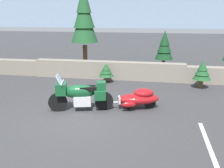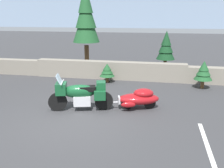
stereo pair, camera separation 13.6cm
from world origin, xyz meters
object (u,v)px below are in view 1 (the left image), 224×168
car_shaped_trailer (139,98)px  pine_tree_secondary (164,47)px  touring_motorcycle (81,94)px  pine_tree_tall (84,16)px

car_shaped_trailer → pine_tree_secondary: size_ratio=0.91×
touring_motorcycle → car_shaped_trailer: size_ratio=1.02×
pine_tree_tall → car_shaped_trailer: bearing=-58.8°
touring_motorcycle → pine_tree_tall: pine_tree_tall is taller
touring_motorcycle → car_shaped_trailer: bearing=14.7°
pine_tree_secondary → car_shaped_trailer: bearing=-99.0°
car_shaped_trailer → pine_tree_tall: size_ratio=0.43×
touring_motorcycle → pine_tree_tall: (-1.78, 6.82, 2.62)m
touring_motorcycle → car_shaped_trailer: 2.11m
touring_motorcycle → pine_tree_tall: size_ratio=0.44×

